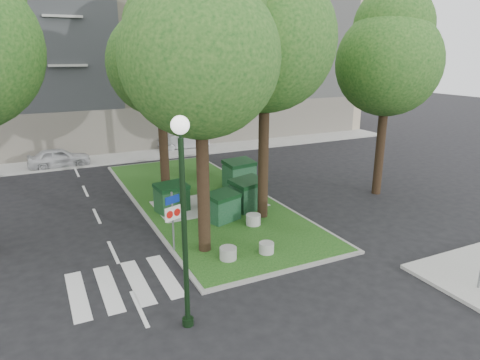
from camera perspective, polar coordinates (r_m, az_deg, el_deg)
ground at (r=14.44m, az=4.75°, el=-12.38°), size 120.00×120.00×0.00m
median_island at (r=21.24m, az=-5.14°, el=-2.49°), size 6.00×16.00×0.12m
median_kerb at (r=21.24m, az=-5.14°, el=-2.52°), size 6.30×16.30×0.10m
building_sidewalk at (r=30.81m, az=-13.09°, el=3.17°), size 42.00×3.00×0.12m
zebra_crossing at (r=14.41m, az=-11.74°, el=-12.73°), size 5.00×3.00×0.01m
apartment_building at (r=37.39m, az=-16.73°, el=17.49°), size 41.00×12.00×16.00m
tree_median_near_left at (r=14.32m, az=-5.16°, el=17.87°), size 5.20×5.20×10.53m
tree_median_near_right at (r=17.66m, az=3.58°, el=19.82°), size 5.60×5.60×11.46m
tree_median_mid at (r=20.64m, az=-10.57°, el=16.32°), size 4.80×4.80×9.99m
tree_median_far at (r=24.55m, az=-5.16°, el=19.66°), size 5.80×5.80×11.93m
tree_street_right at (r=22.29m, az=19.34°, el=15.71°), size 5.00×5.00×10.06m
dumpster_a at (r=19.42m, az=-9.08°, el=-2.33°), size 1.58×1.25×1.32m
dumpster_b at (r=18.15m, az=-2.32°, el=-3.57°), size 1.60×1.35×1.27m
dumpster_c at (r=19.45m, az=1.05°, el=-1.90°), size 1.81×1.51×1.45m
dumpster_d at (r=22.72m, az=-0.10°, el=0.87°), size 1.73×1.33×1.47m
bollard_left at (r=15.00m, az=-1.60°, el=-9.73°), size 0.59×0.59×0.42m
bollard_right at (r=17.83m, az=1.79°, el=-5.28°), size 0.61×0.61×0.44m
bollard_mid at (r=15.46m, az=3.55°, el=-9.00°), size 0.53×0.53×0.38m
litter_bin at (r=23.18m, az=0.00°, el=0.24°), size 0.38×0.38×0.67m
street_lamp at (r=10.53m, az=-7.59°, el=-2.73°), size 0.45×0.45×5.60m
traffic_sign_pole at (r=15.40m, az=-8.99°, el=-4.53°), size 0.66×0.29×2.32m
car_white at (r=29.31m, az=-22.98°, el=2.75°), size 3.72×1.52×1.26m
car_silver at (r=32.55m, az=-7.56°, el=5.19°), size 3.81×1.35×1.25m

